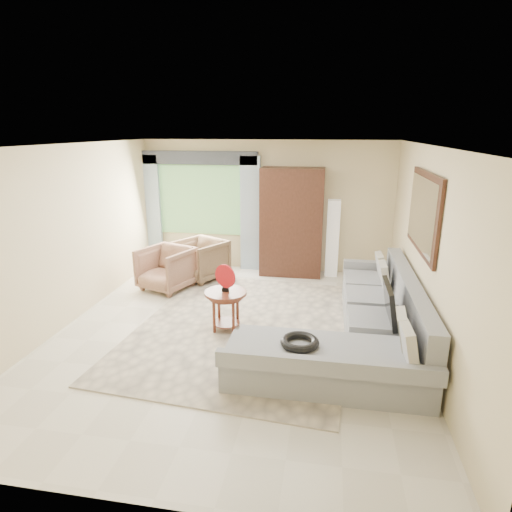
% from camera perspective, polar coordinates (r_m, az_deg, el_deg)
% --- Properties ---
extents(ground, '(6.00, 6.00, 0.00)m').
position_cam_1_polar(ground, '(6.24, -2.85, -10.09)').
color(ground, silver).
rests_on(ground, ground).
extents(area_rug, '(3.32, 4.24, 0.02)m').
position_cam_1_polar(area_rug, '(6.39, -1.45, -9.29)').
color(area_rug, beige).
rests_on(area_rug, ground).
extents(sectional_sofa, '(2.30, 3.46, 0.90)m').
position_cam_1_polar(sectional_sofa, '(5.85, 14.26, -9.42)').
color(sectional_sofa, gray).
rests_on(sectional_sofa, ground).
extents(tv_screen, '(0.14, 0.74, 0.48)m').
position_cam_1_polar(tv_screen, '(5.60, 17.39, -5.99)').
color(tv_screen, black).
rests_on(tv_screen, sectional_sofa).
extents(garden_hose, '(0.43, 0.43, 0.09)m').
position_cam_1_polar(garden_hose, '(4.83, 5.85, -11.34)').
color(garden_hose, black).
rests_on(garden_hose, sectional_sofa).
extents(coffee_table, '(0.60, 0.60, 0.60)m').
position_cam_1_polar(coffee_table, '(6.17, -4.03, -7.20)').
color(coffee_table, '#4F2215').
rests_on(coffee_table, ground).
extents(red_disc, '(0.32, 0.16, 0.34)m').
position_cam_1_polar(red_disc, '(5.98, -4.13, -2.70)').
color(red_disc, '#B61218').
rests_on(red_disc, coffee_table).
extents(armchair_left, '(1.07, 1.09, 0.77)m').
position_cam_1_polar(armchair_left, '(7.86, -11.87, -1.64)').
color(armchair_left, '#997053').
rests_on(armchair_left, ground).
extents(armchair_right, '(1.14, 1.15, 0.77)m').
position_cam_1_polar(armchair_right, '(8.28, -7.40, -0.47)').
color(armchair_right, olive).
rests_on(armchair_right, ground).
extents(potted_plant, '(0.57, 0.52, 0.52)m').
position_cam_1_polar(potted_plant, '(9.16, -12.60, 0.11)').
color(potted_plant, '#999999').
rests_on(potted_plant, ground).
extents(armoire, '(1.20, 0.55, 2.10)m').
position_cam_1_polar(armoire, '(8.37, 4.78, 4.48)').
color(armoire, '#321A10').
rests_on(armoire, ground).
extents(floor_lamp, '(0.24, 0.24, 1.50)m').
position_cam_1_polar(floor_lamp, '(8.47, 10.17, 2.34)').
color(floor_lamp, silver).
rests_on(floor_lamp, ground).
extents(window, '(1.80, 0.04, 1.40)m').
position_cam_1_polar(window, '(8.90, -7.39, 7.43)').
color(window, '#669E59').
rests_on(window, wall_back).
extents(curtain_left, '(0.40, 0.08, 2.30)m').
position_cam_1_polar(curtain_left, '(9.22, -13.78, 5.83)').
color(curtain_left, '#9EB7CC').
rests_on(curtain_left, ground).
extents(curtain_right, '(0.40, 0.08, 2.30)m').
position_cam_1_polar(curtain_right, '(8.61, -0.77, 5.57)').
color(curtain_right, '#9EB7CC').
rests_on(curtain_right, ground).
extents(valance, '(2.40, 0.12, 0.26)m').
position_cam_1_polar(valance, '(8.74, -7.73, 12.86)').
color(valance, '#1E232D').
rests_on(valance, wall_back).
extents(wall_mirror, '(0.05, 1.70, 1.05)m').
position_cam_1_polar(wall_mirror, '(6.00, 21.40, 5.39)').
color(wall_mirror, black).
rests_on(wall_mirror, wall_right).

